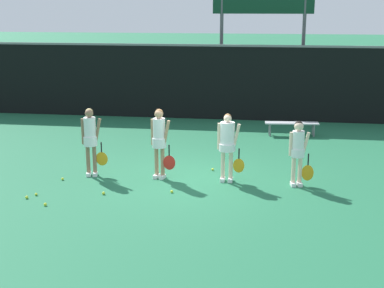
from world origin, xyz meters
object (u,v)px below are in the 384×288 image
(player_3, at_px, (298,148))
(tennis_ball_5, at_px, (213,169))
(player_2, at_px, (227,142))
(tennis_ball_4, at_px, (172,191))
(player_0, at_px, (91,136))
(tennis_ball_2, at_px, (63,179))
(tennis_ball_3, at_px, (36,194))
(tennis_ball_6, at_px, (103,193))
(scoreboard, at_px, (263,5))
(bench_courtside, at_px, (292,124))
(player_1, at_px, (159,138))
(tennis_ball_0, at_px, (27,197))
(tennis_ball_1, at_px, (45,204))

(player_3, distance_m, tennis_ball_5, 2.52)
(player_2, xyz_separation_m, tennis_ball_4, (-1.22, -1.05, -1.00))
(player_0, bearing_deg, tennis_ball_5, 3.84)
(tennis_ball_2, xyz_separation_m, tennis_ball_3, (-0.19, -1.16, -0.00))
(tennis_ball_6, bearing_deg, tennis_ball_4, 12.27)
(scoreboard, distance_m, tennis_ball_3, 12.30)
(tennis_ball_2, bearing_deg, bench_courtside, 43.53)
(bench_courtside, height_order, player_1, player_1)
(player_0, relative_size, player_3, 1.09)
(player_3, bearing_deg, player_1, 169.41)
(player_2, height_order, tennis_ball_5, player_2)
(tennis_ball_0, height_order, tennis_ball_1, same)
(tennis_ball_5, bearing_deg, tennis_ball_4, -112.57)
(player_0, bearing_deg, tennis_ball_6, -73.82)
(scoreboard, height_order, tennis_ball_2, scoreboard)
(player_1, distance_m, player_2, 1.72)
(tennis_ball_0, bearing_deg, player_3, 16.29)
(player_2, xyz_separation_m, tennis_ball_6, (-2.79, -1.39, -0.99))
(tennis_ball_0, bearing_deg, player_1, 35.04)
(tennis_ball_0, xyz_separation_m, tennis_ball_2, (0.32, 1.39, -0.00))
(player_1, bearing_deg, player_2, 11.15)
(tennis_ball_1, bearing_deg, player_1, 47.07)
(scoreboard, xyz_separation_m, player_1, (-2.39, -8.71, -3.23))
(tennis_ball_3, height_order, tennis_ball_6, tennis_ball_6)
(tennis_ball_5, bearing_deg, player_2, -61.72)
(player_1, bearing_deg, tennis_ball_3, -135.36)
(player_2, bearing_deg, bench_courtside, 72.46)
(bench_courtside, relative_size, tennis_ball_3, 27.78)
(player_1, bearing_deg, player_0, -167.18)
(tennis_ball_4, bearing_deg, tennis_ball_1, -155.07)
(player_3, bearing_deg, scoreboard, 88.09)
(tennis_ball_4, bearing_deg, player_0, 155.71)
(player_2, bearing_deg, tennis_ball_1, -147.60)
(tennis_ball_0, bearing_deg, player_2, 23.13)
(tennis_ball_6, bearing_deg, player_2, 26.58)
(player_3, bearing_deg, tennis_ball_6, -172.67)
(tennis_ball_5, bearing_deg, player_1, -147.66)
(tennis_ball_1, bearing_deg, tennis_ball_2, 99.17)
(player_1, xyz_separation_m, tennis_ball_2, (-2.41, -0.53, -1.03))
(tennis_ball_1, height_order, tennis_ball_4, tennis_ball_1)
(player_3, distance_m, tennis_ball_4, 3.23)
(bench_courtside, height_order, player_3, player_3)
(player_1, bearing_deg, tennis_ball_1, -121.29)
(tennis_ball_0, xyz_separation_m, tennis_ball_4, (3.23, 0.85, -0.00))
(tennis_ball_0, distance_m, tennis_ball_1, 0.71)
(tennis_ball_1, height_order, tennis_ball_5, tennis_ball_1)
(bench_courtside, height_order, player_0, player_0)
(player_3, height_order, tennis_ball_3, player_3)
(bench_courtside, relative_size, player_0, 1.02)
(player_2, distance_m, tennis_ball_0, 4.94)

